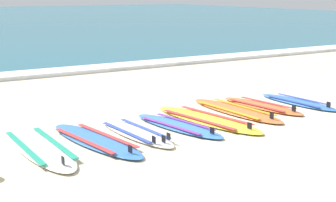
{
  "coord_description": "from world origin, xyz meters",
  "views": [
    {
      "loc": [
        -4.8,
        -6.88,
        2.32
      ],
      "look_at": [
        -0.27,
        0.81,
        0.25
      ],
      "focal_mm": 50.94,
      "sensor_mm": 36.0,
      "label": 1
    }
  ],
  "objects_px": {
    "surfboard_1": "(95,140)",
    "surfboard_6": "(262,106)",
    "surfboard_3": "(178,126)",
    "surfboard_0": "(40,147)",
    "surfboard_2": "(136,132)",
    "surfboard_4": "(207,119)",
    "surfboard_5": "(236,110)",
    "surfboard_7": "(298,102)"
  },
  "relations": [
    {
      "from": "surfboard_1",
      "to": "surfboard_6",
      "type": "bearing_deg",
      "value": 6.38
    },
    {
      "from": "surfboard_0",
      "to": "surfboard_5",
      "type": "xyz_separation_m",
      "value": [
        3.95,
        0.29,
        0.0
      ]
    },
    {
      "from": "surfboard_1",
      "to": "surfboard_6",
      "type": "xyz_separation_m",
      "value": [
        3.79,
        0.42,
        0.0
      ]
    },
    {
      "from": "surfboard_3",
      "to": "surfboard_7",
      "type": "distance_m",
      "value": 3.14
    },
    {
      "from": "surfboard_0",
      "to": "surfboard_1",
      "type": "distance_m",
      "value": 0.86
    },
    {
      "from": "surfboard_4",
      "to": "surfboard_5",
      "type": "bearing_deg",
      "value": 16.98
    },
    {
      "from": "surfboard_0",
      "to": "surfboard_2",
      "type": "height_order",
      "value": "same"
    },
    {
      "from": "surfboard_2",
      "to": "surfboard_4",
      "type": "xyz_separation_m",
      "value": [
        1.5,
        0.09,
        -0.0
      ]
    },
    {
      "from": "surfboard_2",
      "to": "surfboard_3",
      "type": "bearing_deg",
      "value": -0.2
    },
    {
      "from": "surfboard_3",
      "to": "surfboard_4",
      "type": "distance_m",
      "value": 0.69
    },
    {
      "from": "surfboard_0",
      "to": "surfboard_3",
      "type": "distance_m",
      "value": 2.4
    },
    {
      "from": "surfboard_6",
      "to": "surfboard_7",
      "type": "height_order",
      "value": "same"
    },
    {
      "from": "surfboard_1",
      "to": "surfboard_3",
      "type": "relative_size",
      "value": 1.13
    },
    {
      "from": "surfboard_0",
      "to": "surfboard_2",
      "type": "bearing_deg",
      "value": -2.13
    },
    {
      "from": "surfboard_0",
      "to": "surfboard_5",
      "type": "relative_size",
      "value": 1.04
    },
    {
      "from": "surfboard_5",
      "to": "surfboard_6",
      "type": "height_order",
      "value": "same"
    },
    {
      "from": "surfboard_3",
      "to": "surfboard_1",
      "type": "bearing_deg",
      "value": -178.22
    },
    {
      "from": "surfboard_6",
      "to": "surfboard_2",
      "type": "bearing_deg",
      "value": -173.05
    },
    {
      "from": "surfboard_1",
      "to": "surfboard_5",
      "type": "xyz_separation_m",
      "value": [
        3.1,
        0.4,
        -0.0
      ]
    },
    {
      "from": "surfboard_4",
      "to": "surfboard_3",
      "type": "bearing_deg",
      "value": -172.48
    },
    {
      "from": "surfboard_0",
      "to": "surfboard_4",
      "type": "xyz_separation_m",
      "value": [
        3.08,
        0.03,
        -0.0
      ]
    },
    {
      "from": "surfboard_0",
      "to": "surfboard_3",
      "type": "bearing_deg",
      "value": -1.47
    },
    {
      "from": "surfboard_3",
      "to": "surfboard_6",
      "type": "distance_m",
      "value": 2.27
    },
    {
      "from": "surfboard_6",
      "to": "surfboard_5",
      "type": "bearing_deg",
      "value": -178.34
    },
    {
      "from": "surfboard_1",
      "to": "surfboard_3",
      "type": "xyz_separation_m",
      "value": [
        1.55,
        0.05,
        0.0
      ]
    },
    {
      "from": "surfboard_2",
      "to": "surfboard_6",
      "type": "relative_size",
      "value": 1.01
    },
    {
      "from": "surfboard_4",
      "to": "surfboard_0",
      "type": "bearing_deg",
      "value": -179.47
    },
    {
      "from": "surfboard_4",
      "to": "surfboard_7",
      "type": "distance_m",
      "value": 2.45
    },
    {
      "from": "surfboard_1",
      "to": "surfboard_3",
      "type": "height_order",
      "value": "same"
    },
    {
      "from": "surfboard_1",
      "to": "surfboard_7",
      "type": "xyz_separation_m",
      "value": [
        4.67,
        0.3,
        0.0
      ]
    },
    {
      "from": "surfboard_4",
      "to": "surfboard_6",
      "type": "distance_m",
      "value": 1.59
    },
    {
      "from": "surfboard_0",
      "to": "surfboard_6",
      "type": "bearing_deg",
      "value": 3.88
    },
    {
      "from": "surfboard_5",
      "to": "surfboard_2",
      "type": "bearing_deg",
      "value": -171.53
    },
    {
      "from": "surfboard_0",
      "to": "surfboard_7",
      "type": "xyz_separation_m",
      "value": [
        5.52,
        0.19,
        0.0
      ]
    },
    {
      "from": "surfboard_3",
      "to": "surfboard_6",
      "type": "relative_size",
      "value": 1.04
    },
    {
      "from": "surfboard_0",
      "to": "surfboard_4",
      "type": "relative_size",
      "value": 0.98
    },
    {
      "from": "surfboard_6",
      "to": "surfboard_4",
      "type": "bearing_deg",
      "value": -169.62
    },
    {
      "from": "surfboard_2",
      "to": "surfboard_1",
      "type": "bearing_deg",
      "value": -175.99
    },
    {
      "from": "surfboard_2",
      "to": "surfboard_6",
      "type": "xyz_separation_m",
      "value": [
        3.06,
        0.37,
        -0.0
      ]
    },
    {
      "from": "surfboard_6",
      "to": "surfboard_7",
      "type": "relative_size",
      "value": 1.04
    },
    {
      "from": "surfboard_3",
      "to": "surfboard_4",
      "type": "relative_size",
      "value": 0.82
    },
    {
      "from": "surfboard_5",
      "to": "surfboard_6",
      "type": "bearing_deg",
      "value": 1.66
    }
  ]
}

